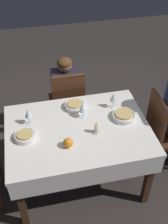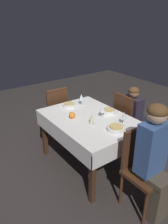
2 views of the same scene
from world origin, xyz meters
TOP-DOWN VIEW (x-y plane):
  - ground_plane at (0.00, 0.00)m, footprint 8.00×8.00m
  - dining_table at (0.00, 0.00)m, footprint 1.30×0.93m
  - chair_west at (-0.89, -0.02)m, footprint 0.39×0.39m
  - chair_south at (-0.02, -0.70)m, footprint 0.39×0.39m
  - chair_east at (0.89, 0.04)m, footprint 0.39×0.39m
  - person_adult_denim at (-1.03, -0.02)m, footprint 0.34×0.30m
  - person_child_dark at (-0.02, -0.87)m, footprint 0.30×0.33m
  - bowl_west at (-0.45, -0.05)m, footprint 0.22×0.22m
  - wine_glass_west at (-0.39, -0.23)m, footprint 0.06×0.06m
  - bowl_south at (-0.03, -0.30)m, footprint 0.20×0.20m
  - wine_glass_south at (-0.08, -0.15)m, footprint 0.07×0.07m
  - bowl_east at (0.47, 0.02)m, footprint 0.19×0.19m
  - wine_glass_east at (0.42, -0.17)m, footprint 0.07×0.07m
  - candle_centerpiece at (-0.15, 0.08)m, footprint 0.07×0.07m
  - orange_fruit at (0.12, 0.19)m, footprint 0.08×0.08m

SIDE VIEW (x-z plane):
  - ground_plane at x=0.00m, z-range 0.00..0.00m
  - chair_west at x=-0.89m, z-range 0.05..0.98m
  - chair_south at x=-0.02m, z-range 0.05..0.98m
  - chair_east at x=0.89m, z-range 0.05..0.98m
  - person_child_dark at x=-0.02m, z-range 0.05..1.06m
  - dining_table at x=0.00m, z-range 0.28..1.02m
  - person_adult_denim at x=-1.03m, z-range 0.08..1.34m
  - bowl_west at x=-0.45m, z-range 0.74..0.80m
  - bowl_south at x=-0.03m, z-range 0.74..0.80m
  - bowl_east at x=0.47m, z-range 0.74..0.80m
  - candle_centerpiece at x=-0.15m, z-range 0.72..0.84m
  - orange_fruit at x=0.12m, z-range 0.74..0.82m
  - wine_glass_south at x=-0.08m, z-range 0.77..0.92m
  - wine_glass_west at x=-0.39m, z-range 0.77..0.94m
  - wine_glass_east at x=0.42m, z-range 0.78..0.95m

